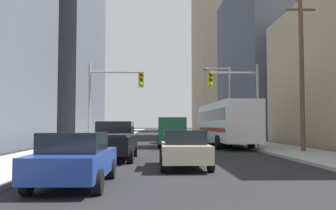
# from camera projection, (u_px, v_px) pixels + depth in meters

# --- Properties ---
(sidewalk_left) EXTENTS (3.85, 160.00, 0.15)m
(sidewalk_left) POSITION_uv_depth(u_px,v_px,m) (116.00, 136.00, 53.59)
(sidewalk_left) COLOR #9E9E99
(sidewalk_left) RESTS_ON ground
(sidewalk_right) EXTENTS (3.85, 160.00, 0.15)m
(sidewalk_right) POSITION_uv_depth(u_px,v_px,m) (212.00, 136.00, 54.08)
(sidewalk_right) COLOR #9E9E99
(sidewalk_right) RESTS_ON ground
(city_bus) EXTENTS (2.91, 11.58, 3.40)m
(city_bus) POSITION_uv_depth(u_px,v_px,m) (225.00, 122.00, 28.56)
(city_bus) COLOR silver
(city_bus) RESTS_ON ground
(pickup_truck_black) EXTENTS (2.20, 5.44, 1.90)m
(pickup_truck_black) POSITION_uv_depth(u_px,v_px,m) (113.00, 141.00, 17.92)
(pickup_truck_black) COLOR black
(pickup_truck_black) RESTS_ON ground
(cargo_van_green) EXTENTS (2.16, 5.25, 2.26)m
(cargo_van_green) POSITION_uv_depth(u_px,v_px,m) (172.00, 130.00, 27.88)
(cargo_van_green) COLOR #195938
(cargo_van_green) RESTS_ON ground
(sedan_blue) EXTENTS (1.95, 4.24, 1.52)m
(sedan_blue) POSITION_uv_depth(u_px,v_px,m) (75.00, 159.00, 10.18)
(sedan_blue) COLOR navy
(sedan_blue) RESTS_ON ground
(sedan_beige) EXTENTS (1.95, 4.21, 1.52)m
(sedan_beige) POSITION_uv_depth(u_px,v_px,m) (184.00, 149.00, 14.44)
(sedan_beige) COLOR #C6B793
(sedan_beige) RESTS_ON ground
(sedan_navy) EXTENTS (1.95, 4.23, 1.52)m
(sedan_navy) POSITION_uv_depth(u_px,v_px,m) (171.00, 135.00, 33.73)
(sedan_navy) COLOR #141E4C
(sedan_navy) RESTS_ON ground
(sedan_grey) EXTENTS (1.95, 4.23, 1.52)m
(sedan_grey) POSITION_uv_depth(u_px,v_px,m) (166.00, 132.00, 45.25)
(sedan_grey) COLOR slate
(sedan_grey) RESTS_ON ground
(traffic_signal_near_left) EXTENTS (3.86, 0.44, 6.00)m
(traffic_signal_near_left) POSITION_uv_depth(u_px,v_px,m) (113.00, 91.00, 25.03)
(traffic_signal_near_left) COLOR gray
(traffic_signal_near_left) RESTS_ON ground
(traffic_signal_near_right) EXTENTS (3.63, 0.44, 6.00)m
(traffic_signal_near_right) POSITION_uv_depth(u_px,v_px,m) (236.00, 92.00, 25.32)
(traffic_signal_near_right) COLOR gray
(traffic_signal_near_right) RESTS_ON ground
(utility_pole_right) EXTENTS (2.20, 0.28, 10.20)m
(utility_pole_right) POSITION_uv_depth(u_px,v_px,m) (302.00, 65.00, 21.98)
(utility_pole_right) COLOR brown
(utility_pole_right) RESTS_ON ground
(street_lamp_right) EXTENTS (2.71, 0.32, 7.50)m
(street_lamp_right) POSITION_uv_depth(u_px,v_px,m) (225.00, 96.00, 35.49)
(street_lamp_right) COLOR gray
(street_lamp_right) RESTS_ON ground
(building_left_mid_office) EXTENTS (18.98, 21.85, 25.25)m
(building_left_mid_office) POSITION_uv_depth(u_px,v_px,m) (24.00, 44.00, 48.91)
(building_left_mid_office) COLOR #4C515B
(building_left_mid_office) RESTS_ON ground
(building_right_mid_block) EXTENTS (22.28, 23.67, 21.73)m
(building_right_mid_block) POSITION_uv_depth(u_px,v_px,m) (309.00, 61.00, 51.40)
(building_right_mid_block) COLOR #4C515B
(building_right_mid_block) RESTS_ON ground
(building_right_far_highrise) EXTENTS (19.84, 27.89, 64.67)m
(building_right_far_highrise) POSITION_uv_depth(u_px,v_px,m) (232.00, 14.00, 99.28)
(building_right_far_highrise) COLOR tan
(building_right_far_highrise) RESTS_ON ground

